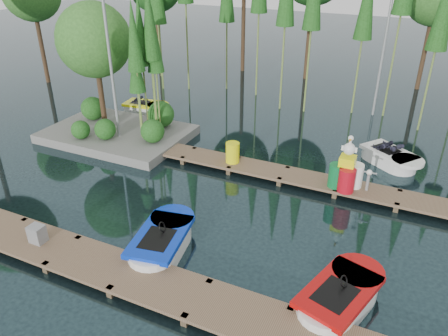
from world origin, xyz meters
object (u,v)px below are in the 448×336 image
at_px(boat_blue, 162,242).
at_px(yellow_barrel, 233,152).
at_px(island, 108,66).
at_px(boat_yellow_far, 145,107).
at_px(drum_cluster, 346,173).
at_px(utility_cabinet, 37,234).
at_px(boat_red, 339,298).

relative_size(boat_blue, yellow_barrel, 3.87).
distance_m(island, boat_yellow_far, 4.23).
bearing_deg(yellow_barrel, boat_yellow_far, 150.48).
height_order(boat_blue, drum_cluster, drum_cluster).
xyz_separation_m(boat_yellow_far, utility_cabinet, (3.77, -10.81, 0.30)).
bearing_deg(boat_yellow_far, drum_cluster, -6.61).
xyz_separation_m(yellow_barrel, drum_cluster, (4.36, -0.15, 0.17)).
height_order(island, drum_cluster, island).
distance_m(boat_yellow_far, utility_cabinet, 11.45).
bearing_deg(island, boat_blue, -44.19).
relative_size(island, yellow_barrel, 8.43).
bearing_deg(island, utility_cabinet, -67.20).
distance_m(boat_yellow_far, yellow_barrel, 7.74).
xyz_separation_m(utility_cabinet, yellow_barrel, (2.95, 7.00, 0.14)).
bearing_deg(boat_red, boat_yellow_far, 158.97).
bearing_deg(utility_cabinet, boat_yellow_far, 109.25).
height_order(boat_blue, boat_red, boat_blue).
bearing_deg(drum_cluster, yellow_barrel, 178.00).
bearing_deg(boat_blue, island, 125.55).
bearing_deg(boat_blue, drum_cluster, 42.31).
distance_m(island, utility_cabinet, 8.85).
distance_m(boat_yellow_far, drum_cluster, 11.78).
bearing_deg(utility_cabinet, island, 112.80).
bearing_deg(yellow_barrel, boat_blue, -87.31).
bearing_deg(utility_cabinet, boat_blue, 24.94).
distance_m(boat_red, boat_yellow_far, 15.27).
height_order(utility_cabinet, drum_cluster, drum_cluster).
bearing_deg(drum_cluster, utility_cabinet, -136.86).
height_order(utility_cabinet, yellow_barrel, yellow_barrel).
bearing_deg(boat_yellow_far, boat_red, -24.73).
distance_m(boat_blue, boat_red, 5.09).
relative_size(island, boat_red, 2.14).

